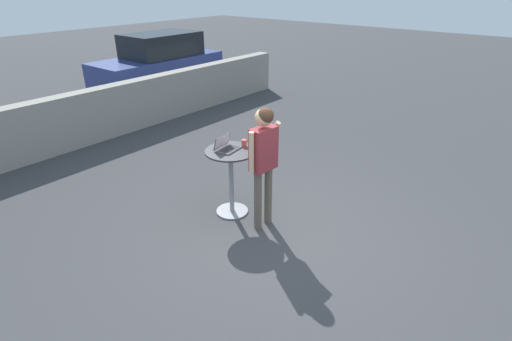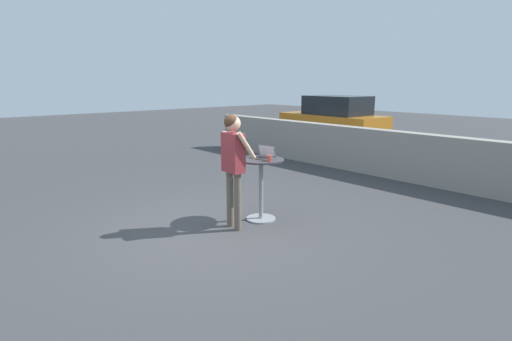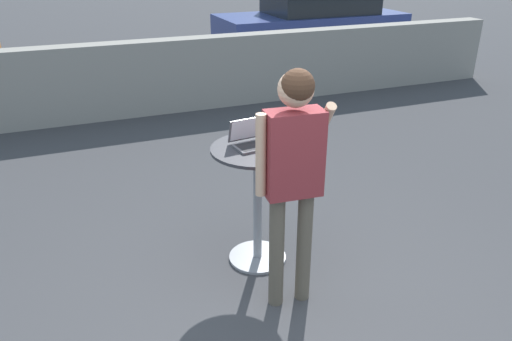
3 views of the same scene
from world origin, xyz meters
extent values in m
plane|color=#3D3D3F|center=(0.00, 0.00, 0.00)|extent=(50.00, 50.00, 0.00)
cube|color=gray|center=(0.00, 5.31, 0.56)|extent=(12.75, 0.35, 1.12)
cylinder|color=gray|center=(0.08, 0.97, 0.01)|extent=(0.49, 0.49, 0.03)
cylinder|color=gray|center=(0.08, 0.97, 0.51)|extent=(0.07, 0.07, 0.98)
cylinder|color=#333338|center=(0.08, 0.97, 1.01)|extent=(0.74, 0.74, 0.02)
cube|color=#515156|center=(0.08, 0.99, 1.04)|extent=(0.37, 0.25, 0.02)
cube|color=black|center=(0.08, 0.99, 1.05)|extent=(0.32, 0.20, 0.00)
cube|color=#515156|center=(0.06, 1.11, 1.14)|extent=(0.35, 0.10, 0.19)
cube|color=white|center=(0.06, 1.11, 1.14)|extent=(0.32, 0.09, 0.17)
cylinder|color=#C14C42|center=(0.32, 0.92, 1.08)|extent=(0.07, 0.07, 0.10)
torus|color=#C14C42|center=(0.37, 0.92, 1.08)|extent=(0.05, 0.01, 0.05)
cylinder|color=brown|center=(-0.01, 0.39, 0.45)|extent=(0.11, 0.11, 0.90)
cylinder|color=brown|center=(0.21, 0.37, 0.45)|extent=(0.11, 0.11, 0.90)
cube|color=maroon|center=(0.10, 0.38, 1.20)|extent=(0.40, 0.22, 0.60)
sphere|color=#DBAD89|center=(0.10, 0.38, 1.64)|extent=(0.23, 0.23, 0.23)
sphere|color=#472D1E|center=(0.10, 0.35, 1.67)|extent=(0.22, 0.22, 0.22)
cylinder|color=#DBAD89|center=(-0.13, 0.40, 1.22)|extent=(0.07, 0.07, 0.57)
cylinder|color=#DBAD89|center=(0.33, 0.45, 1.33)|extent=(0.10, 0.34, 0.43)
cube|color=navy|center=(4.00, 7.62, 0.67)|extent=(4.07, 1.67, 0.75)
cylinder|color=black|center=(2.75, 6.83, 0.32)|extent=(0.65, 0.23, 0.65)
cylinder|color=black|center=(2.74, 8.39, 0.32)|extent=(0.65, 0.23, 0.65)
cylinder|color=black|center=(5.27, 6.85, 0.32)|extent=(0.65, 0.23, 0.65)
cylinder|color=black|center=(5.26, 8.41, 0.32)|extent=(0.65, 0.23, 0.65)
camera|label=1|loc=(-3.75, -2.64, 3.27)|focal=28.00mm
camera|label=2|loc=(4.75, -3.29, 2.24)|focal=28.00mm
camera|label=3|loc=(-1.26, -2.35, 2.48)|focal=35.00mm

